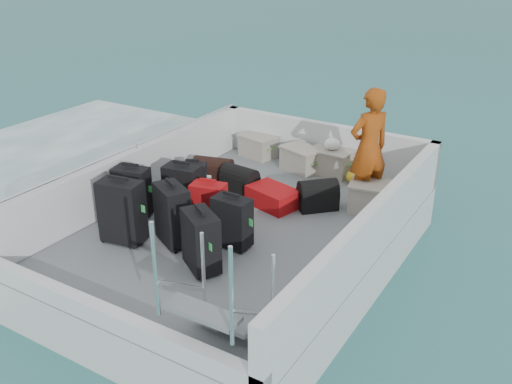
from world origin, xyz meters
TOP-DOWN VIEW (x-y plane):
  - ground at (0.00, 0.00)m, footprint 160.00×160.00m
  - wake_foam at (-4.80, 0.00)m, footprint 10.00×10.00m
  - ferry_hull at (0.00, 0.00)m, footprint 3.60×5.00m
  - deck at (0.00, 0.00)m, footprint 3.30×4.70m
  - deck_fittings at (0.35, -0.32)m, footprint 3.60×5.00m
  - suitcase_0 at (-0.96, -1.14)m, footprint 0.56×0.38m
  - suitcase_1 at (-1.34, -0.55)m, footprint 0.50×0.36m
  - suitcase_2 at (-0.98, 0.26)m, footprint 0.43×0.37m
  - suitcase_3 at (-0.43, -0.85)m, footprint 0.56×0.48m
  - suitcase_4 at (-0.81, -0.17)m, footprint 0.50×0.34m
  - suitcase_5 at (-0.31, -0.29)m, footprint 0.47×0.34m
  - suitcase_6 at (0.20, -1.14)m, footprint 0.57×0.51m
  - suitcase_7 at (0.21, -0.55)m, footprint 0.45×0.27m
  - suitcase_8 at (0.07, 0.67)m, footprint 0.76×0.60m
  - duffel_0 at (-1.07, 0.86)m, footprint 0.63×0.43m
  - duffel_1 at (-0.54, 0.78)m, footprint 0.55×0.36m
  - duffel_2 at (0.62, 0.91)m, footprint 0.58×0.58m
  - crate_0 at (-1.10, 2.20)m, footprint 0.63×0.50m
  - crate_1 at (-0.20, 2.02)m, footprint 0.68×0.56m
  - crate_2 at (0.25, 2.15)m, footprint 0.63×0.45m
  - crate_3 at (1.31, 1.21)m, footprint 0.69×0.53m
  - yellow_bag at (0.74, 1.98)m, footprint 0.28×0.26m
  - white_bag at (0.25, 2.15)m, footprint 0.24×0.24m
  - passenger at (1.11, 1.38)m, footprint 0.66×0.72m

SIDE VIEW (x-z plane):
  - ground at x=0.00m, z-range 0.00..0.00m
  - wake_foam at x=-4.80m, z-range 0.00..0.00m
  - ferry_hull at x=0.00m, z-range 0.00..0.60m
  - deck at x=0.00m, z-range 0.60..0.62m
  - yellow_bag at x=0.74m, z-range 0.62..0.84m
  - suitcase_8 at x=0.07m, z-range 0.62..0.88m
  - duffel_0 at x=-1.07m, z-range 0.62..0.94m
  - duffel_1 at x=-0.54m, z-range 0.62..0.94m
  - duffel_2 at x=0.62m, z-range 0.62..0.94m
  - crate_0 at x=-1.10m, z-range 0.62..0.96m
  - crate_1 at x=-0.20m, z-range 0.62..0.97m
  - crate_2 at x=0.25m, z-range 0.62..0.99m
  - crate_3 at x=1.31m, z-range 0.62..0.99m
  - suitcase_2 at x=-0.98m, z-range 0.62..1.16m
  - suitcase_5 at x=-0.31m, z-range 0.62..1.21m
  - suitcase_7 at x=0.21m, z-range 0.62..1.25m
  - suitcase_1 at x=-1.34m, z-range 0.62..1.30m
  - suitcase_6 at x=0.20m, z-range 0.62..1.30m
  - suitcase_4 at x=-0.81m, z-range 0.62..1.31m
  - suitcase_3 at x=-0.43m, z-range 0.62..1.36m
  - deck_fittings at x=0.35m, z-range 0.54..1.44m
  - suitcase_0 at x=-0.96m, z-range 0.62..1.41m
  - white_bag at x=0.25m, z-range 0.99..1.17m
  - passenger at x=1.11m, z-range 0.62..2.26m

